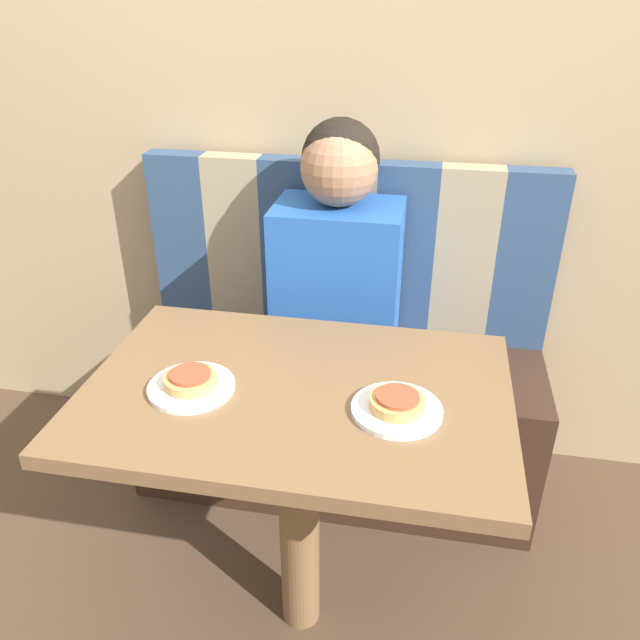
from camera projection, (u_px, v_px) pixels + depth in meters
name	position (u px, v px, depth m)	size (l,w,h in m)	color
ground_plane	(301.00, 613.00, 1.71)	(12.00, 12.00, 0.00)	#4C3828
wall_back	(355.00, 69.00, 1.81)	(7.00, 0.05, 2.60)	tan
booth_seat	(335.00, 418.00, 2.07)	(1.28, 0.45, 0.49)	#382319
booth_backrest	(347.00, 249.00, 1.98)	(1.28, 0.08, 0.56)	navy
dining_table	(297.00, 430.00, 1.41)	(0.92, 0.62, 0.75)	brown
person	(338.00, 250.00, 1.79)	(0.36, 0.26, 0.72)	#2356B2
plate_left	(192.00, 387.00, 1.34)	(0.19, 0.19, 0.01)	white
plate_right	(397.00, 410.00, 1.27)	(0.19, 0.19, 0.01)	white
pizza_left	(191.00, 379.00, 1.33)	(0.11, 0.11, 0.03)	tan
pizza_right	(397.00, 402.00, 1.26)	(0.11, 0.11, 0.03)	tan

